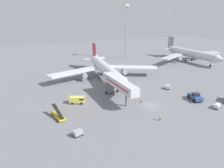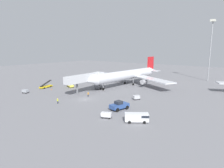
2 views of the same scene
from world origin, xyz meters
name	(u,v)px [view 1 (image 1 of 2)]	position (x,y,z in m)	size (l,w,h in m)	color
ground_plane	(151,106)	(0.00, 0.00, 0.00)	(300.00, 300.00, 0.00)	slate
airplane_at_gate	(105,68)	(-2.83, 31.22, 4.72)	(47.72, 49.46, 12.57)	silver
jet_bridge	(118,84)	(-7.30, 8.59, 5.45)	(3.72, 19.27, 7.26)	silver
pushback_tug	(195,97)	(15.48, -1.96, 1.20)	(3.93, 6.01, 2.57)	#2D4C8E
belt_loader_truck	(58,115)	(-27.62, 3.39, 0.75)	(2.91, 6.47, 3.05)	yellow
service_van_mid_left	(78,100)	(-20.22, 10.83, 1.25)	(4.98, 3.68, 2.19)	#E5DB4C
baggage_cart_rear_right	(217,106)	(16.85, -9.46, 0.80)	(2.83, 2.18, 1.43)	#38383D
baggage_cart_far_left	(168,87)	(13.90, 10.26, 0.82)	(2.39, 2.57, 1.48)	#38383D
baggage_cart_outer_right	(78,133)	(-25.08, -7.43, 0.78)	(2.51, 2.03, 1.40)	#38383D
ground_crew_worker_foreground	(160,117)	(-3.16, -8.92, 0.96)	(0.37, 0.37, 1.81)	#1E2333
ground_crew_worker_midground	(141,100)	(-1.77, 3.22, 0.94)	(0.43, 0.43, 1.78)	#1E2333
safety_cone_alpha	(80,115)	(-21.88, 2.14, 0.24)	(0.32, 0.32, 0.49)	black
airplane_background	(190,53)	(54.25, 43.22, 4.71)	(44.02, 42.47, 12.46)	silver
apron_light_mast	(126,23)	(24.61, 65.90, 20.99)	(2.40, 2.40, 31.18)	#93969B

